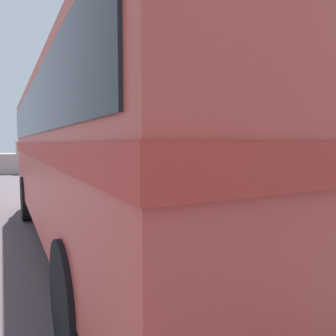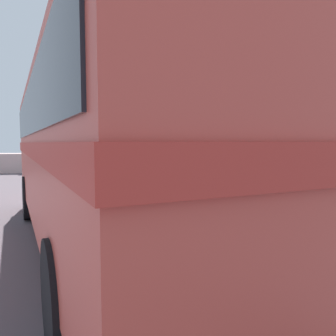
# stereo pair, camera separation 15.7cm
# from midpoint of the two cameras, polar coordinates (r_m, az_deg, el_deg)

# --- Properties ---
(ground) EXTENTS (32.00, 26.00, 0.02)m
(ground) POSITION_cam_midpoint_polar(r_m,az_deg,el_deg) (8.17, 5.33, -7.66)
(ground) COLOR #5A4D54
(breakwater) EXTENTS (31.36, 2.11, 2.39)m
(breakwater) POSITION_cam_midpoint_polar(r_m,az_deg,el_deg) (19.70, -1.81, 1.49)
(breakwater) COLOR #C1A49F
(breakwater) RESTS_ON ground
(vintage_coach) EXTENTS (5.15, 8.89, 3.70)m
(vintage_coach) POSITION_cam_midpoint_polar(r_m,az_deg,el_deg) (5.40, -9.49, 7.87)
(vintage_coach) COLOR black
(vintage_coach) RESTS_ON ground
(parked_car_nearest) EXTENTS (4.14, 1.82, 1.86)m
(parked_car_nearest) POSITION_cam_midpoint_polar(r_m,az_deg,el_deg) (12.79, 24.20, 0.71)
(parked_car_nearest) COLOR black
(parked_car_nearest) RESTS_ON ground
(lamp_post) EXTENTS (0.89, 0.58, 7.40)m
(lamp_post) POSITION_cam_midpoint_polar(r_m,az_deg,el_deg) (15.43, 11.39, 13.31)
(lamp_post) COLOR #5B5B60
(lamp_post) RESTS_ON ground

